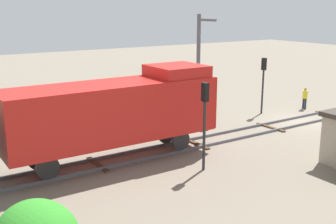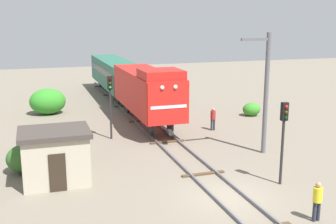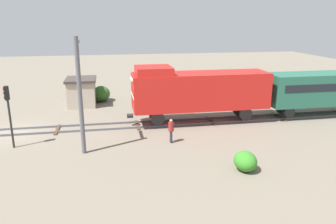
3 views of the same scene
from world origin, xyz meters
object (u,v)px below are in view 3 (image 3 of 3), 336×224
locomotive (198,90)px  worker_by_signal (171,129)px  catenary_mast (80,93)px  relay_hut (82,92)px  traffic_signal_mid (156,80)px  traffic_signal_near (8,106)px

locomotive → worker_by_signal: size_ratio=6.82×
catenary_mast → relay_hut: (-12.43, -0.89, -2.54)m
relay_hut → catenary_mast: bearing=4.1°
traffic_signal_mid → catenary_mast: (8.33, -5.96, 0.90)m
catenary_mast → worker_by_signal: bearing=97.1°
locomotive → catenary_mast: catenary_mast is taller
worker_by_signal → relay_hut: relay_hut is taller
worker_by_signal → traffic_signal_near: bearing=20.0°
catenary_mast → relay_hut: catenary_mast is taller
traffic_signal_near → traffic_signal_mid: (-6.60, 10.68, 0.10)m
traffic_signal_near → locomotive: bearing=103.2°
traffic_signal_mid → worker_by_signal: (7.60, -0.09, -2.03)m
catenary_mast → relay_hut: 12.72m
traffic_signal_mid → traffic_signal_near: bearing=-58.3°
worker_by_signal → catenary_mast: size_ratio=0.23×
traffic_signal_near → relay_hut: traffic_signal_near is taller
traffic_signal_mid → locomotive: bearing=41.3°
traffic_signal_mid → catenary_mast: 10.29m
worker_by_signal → catenary_mast: (0.73, -5.87, 2.93)m
traffic_signal_near → catenary_mast: (1.73, 4.71, 1.01)m
worker_by_signal → traffic_signal_mid: bearing=-65.3°
locomotive → traffic_signal_mid: locomotive is taller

